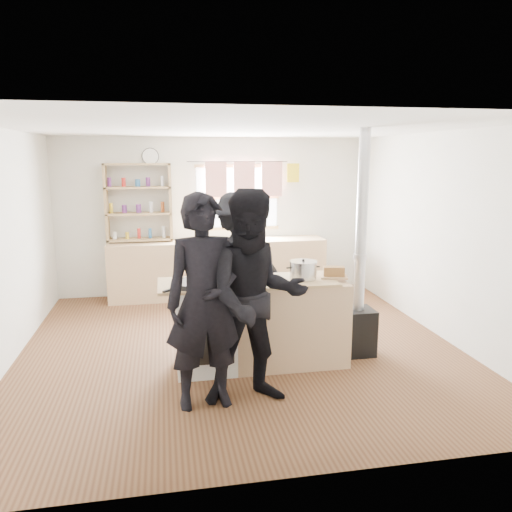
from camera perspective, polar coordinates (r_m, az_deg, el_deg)
name	(u,v)px	position (r m, az deg, el deg)	size (l,w,h in m)	color
ground	(240,346)	(5.99, -1.84, -10.30)	(5.00, 5.00, 0.01)	brown
back_counter	(219,268)	(7.96, -4.30, -1.41)	(3.40, 0.55, 0.90)	tan
shelving_unit	(139,202)	(7.88, -13.26, 6.01)	(1.00, 0.28, 1.20)	tan
thermos	(263,229)	(7.96, 0.78, 3.12)	(0.10, 0.10, 0.33)	silver
cooking_island	(261,323)	(5.34, 0.59, -7.63)	(1.97, 0.64, 0.93)	white
skillet_greens	(189,284)	(4.99, -7.67, -3.21)	(0.47, 0.47, 0.05)	black
roast_tray	(251,276)	(5.24, -0.62, -2.31)	(0.40, 0.34, 0.06)	silver
stockpot_stove	(216,273)	(5.21, -4.58, -1.94)	(0.22, 0.22, 0.18)	#B1B1B3
stockpot_counter	(303,270)	(5.26, 5.42, -1.61)	(0.29, 0.29, 0.22)	#BABABD
bread_board	(334,273)	(5.38, 8.89, -1.92)	(0.32, 0.27, 0.12)	tan
flue_heater	(359,299)	(5.69, 11.64, -4.78)	(0.35, 0.35, 2.50)	black
person_near_left	(205,302)	(4.38, -5.85, -5.28)	(0.70, 0.46, 1.91)	black
person_near_right	(256,299)	(4.41, -0.06, -4.92)	(0.94, 0.73, 1.93)	black
person_far	(237,265)	(6.09, -2.14, -1.09)	(1.15, 0.66, 1.79)	black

